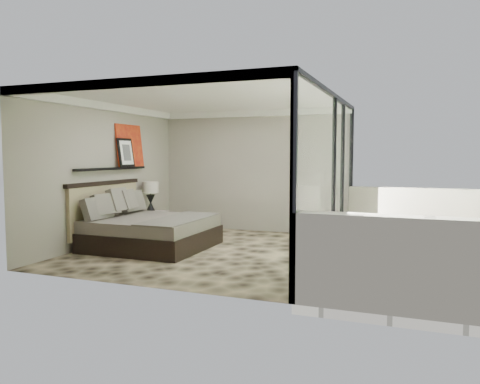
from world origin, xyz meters
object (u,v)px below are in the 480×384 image
(bed, at_px, (147,229))
(lounger, at_px, (391,247))
(table_lamp, at_px, (150,192))
(ottoman, at_px, (438,241))
(nightstand, at_px, (152,222))

(bed, xyz_separation_m, lounger, (4.45, 0.67, -0.15))
(bed, bearing_deg, table_lamp, 118.95)
(ottoman, xyz_separation_m, lounger, (-0.76, -0.47, -0.06))
(bed, bearing_deg, nightstand, 117.95)
(ottoman, relative_size, lounger, 0.29)
(bed, distance_m, nightstand, 1.47)
(table_lamp, height_order, lounger, table_lamp)
(lounger, bearing_deg, ottoman, 16.84)
(table_lamp, height_order, ottoman, table_lamp)
(bed, relative_size, nightstand, 3.80)
(ottoman, bearing_deg, nightstand, 178.53)
(ottoman, bearing_deg, table_lamp, 178.15)
(table_lamp, distance_m, lounger, 5.28)
(table_lamp, bearing_deg, nightstand, -38.14)
(table_lamp, bearing_deg, lounger, -7.30)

